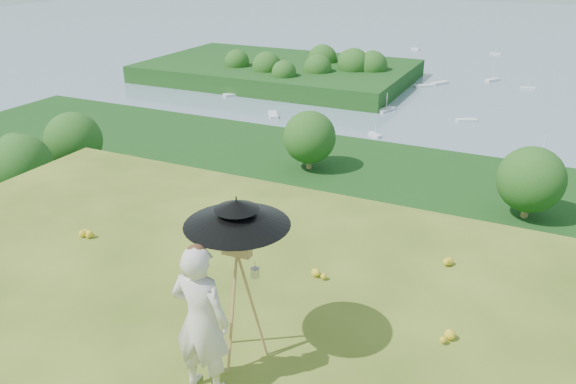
% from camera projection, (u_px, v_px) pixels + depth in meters
% --- Properties ---
extents(shoreline_tier, '(170.00, 28.00, 8.00)m').
position_uv_depth(shoreline_tier, '(498.00, 249.00, 81.48)').
color(shoreline_tier, gray).
rests_on(shoreline_tier, bay_water).
extents(bay_water, '(700.00, 700.00, 0.00)m').
position_uv_depth(bay_water, '(549.00, 54.00, 217.20)').
color(bay_water, slate).
rests_on(bay_water, ground).
extents(peninsula, '(90.00, 60.00, 12.00)m').
position_uv_depth(peninsula, '(278.00, 63.00, 174.18)').
color(peninsula, '#0F3811').
rests_on(peninsula, bay_water).
extents(slope_trees, '(110.00, 50.00, 6.00)m').
position_uv_depth(slope_trees, '(477.00, 243.00, 39.92)').
color(slope_trees, '#1D5118').
rests_on(slope_trees, forest_slope).
extents(harbor_town, '(110.00, 22.00, 5.00)m').
position_uv_depth(harbor_town, '(505.00, 209.00, 78.86)').
color(harbor_town, silver).
rests_on(harbor_town, shoreline_tier).
extents(moored_boats, '(140.00, 140.00, 0.70)m').
position_uv_depth(moored_boats, '(488.00, 94.00, 156.58)').
color(moored_boats, silver).
rests_on(moored_boats, bay_water).
extents(painter, '(0.67, 0.46, 1.77)m').
position_uv_depth(painter, '(201.00, 320.00, 5.80)').
color(painter, silver).
rests_on(painter, ground).
extents(field_easel, '(0.69, 0.69, 1.71)m').
position_uv_depth(field_easel, '(239.00, 295.00, 6.27)').
color(field_easel, '#AD8A48').
rests_on(field_easel, ground).
extents(sun_umbrella, '(1.19, 1.19, 0.65)m').
position_uv_depth(sun_umbrella, '(237.00, 224.00, 5.94)').
color(sun_umbrella, black).
rests_on(sun_umbrella, field_easel).
extents(painter_cap, '(0.22, 0.26, 0.10)m').
position_uv_depth(painter_cap, '(196.00, 250.00, 5.46)').
color(painter_cap, pink).
rests_on(painter_cap, painter).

